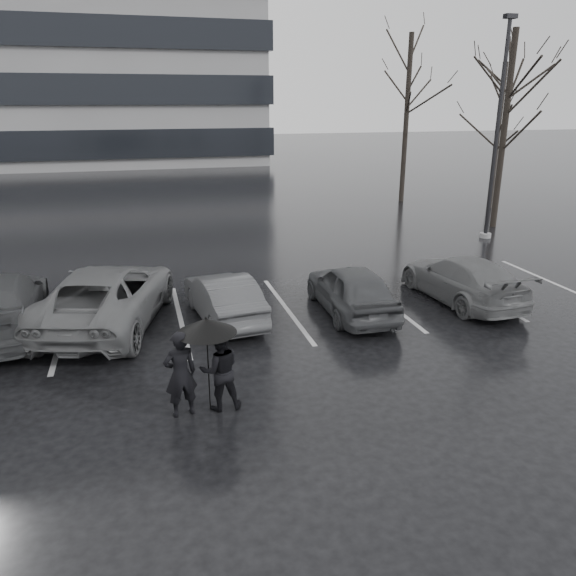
% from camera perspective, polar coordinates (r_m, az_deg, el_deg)
% --- Properties ---
extents(ground, '(160.00, 160.00, 0.00)m').
position_cam_1_polar(ground, '(12.59, 0.17, -6.25)').
color(ground, black).
rests_on(ground, ground).
extents(car_main, '(1.61, 3.84, 1.30)m').
position_cam_1_polar(car_main, '(14.56, 6.45, -0.11)').
color(car_main, black).
rests_on(car_main, ground).
extents(car_west_a, '(1.69, 3.73, 1.19)m').
position_cam_1_polar(car_west_a, '(14.14, -6.57, -0.93)').
color(car_west_a, '#2A2A2C').
rests_on(car_west_a, ground).
extents(car_west_b, '(3.81, 5.80, 1.48)m').
position_cam_1_polar(car_west_b, '(14.43, -17.98, -0.72)').
color(car_west_b, '#444446').
rests_on(car_west_b, ground).
extents(car_east, '(2.00, 4.40, 1.25)m').
position_cam_1_polar(car_east, '(16.10, 17.24, 0.90)').
color(car_east, '#444446').
rests_on(car_east, ground).
extents(pedestrian_left, '(0.65, 0.49, 1.59)m').
position_cam_1_polar(pedestrian_left, '(9.97, -10.88, -8.57)').
color(pedestrian_left, black).
rests_on(pedestrian_left, ground).
extents(pedestrian_right, '(0.74, 0.58, 1.51)m').
position_cam_1_polar(pedestrian_right, '(10.09, -6.92, -8.27)').
color(pedestrian_right, black).
rests_on(pedestrian_right, ground).
extents(umbrella, '(1.05, 1.05, 1.78)m').
position_cam_1_polar(umbrella, '(9.72, -8.31, -3.81)').
color(umbrella, black).
rests_on(umbrella, ground).
extents(lamp_post, '(0.45, 0.45, 8.20)m').
position_cam_1_polar(lamp_post, '(23.56, 20.38, 13.75)').
color(lamp_post, gray).
rests_on(lamp_post, ground).
extents(stall_stripes, '(19.72, 5.00, 0.00)m').
position_cam_1_polar(stall_stripes, '(14.68, -5.43, -2.59)').
color(stall_stripes, '#B3B3B6').
rests_on(stall_stripes, ground).
extents(tree_east, '(0.26, 0.26, 8.00)m').
position_cam_1_polar(tree_east, '(25.87, 21.08, 14.56)').
color(tree_east, black).
rests_on(tree_east, ground).
extents(tree_ne, '(0.26, 0.26, 7.00)m').
position_cam_1_polar(tree_ne, '(30.60, 20.47, 14.13)').
color(tree_ne, black).
rests_on(tree_ne, ground).
extents(tree_north, '(0.26, 0.26, 8.50)m').
position_cam_1_polar(tree_north, '(31.35, 11.92, 16.33)').
color(tree_north, black).
rests_on(tree_north, ground).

